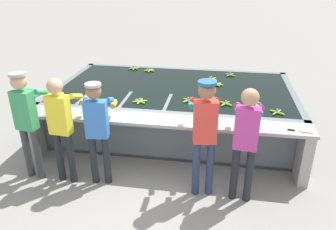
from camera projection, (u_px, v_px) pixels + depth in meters
name	position (u px, v px, depth m)	size (l,w,h in m)	color
ground_plane	(158.00, 175.00, 5.34)	(80.00, 80.00, 0.00)	gray
wash_tank	(174.00, 108.00, 6.76)	(4.70, 2.70, 0.90)	slate
work_ledge	(160.00, 133.00, 5.28)	(4.70, 0.45, 0.90)	#9E9E99
worker_0	(27.00, 115.00, 4.90)	(0.47, 0.75, 1.74)	#38383D
worker_1	(61.00, 121.00, 4.83)	(0.44, 0.73, 1.69)	#1E2328
worker_2	(97.00, 124.00, 4.80)	(0.46, 0.74, 1.63)	#1E2328
worker_3	(205.00, 127.00, 4.50)	(0.48, 0.75, 1.76)	navy
worker_4	(246.00, 135.00, 4.40)	(0.45, 0.73, 1.71)	#1E2328
banana_bunch_floating_0	(94.00, 84.00, 6.70)	(0.28, 0.28, 0.08)	#9EC642
banana_bunch_floating_1	(188.00, 100.00, 5.86)	(0.24, 0.24, 0.08)	#8CB738
banana_bunch_floating_2	(140.00, 101.00, 5.82)	(0.27, 0.28, 0.08)	#93BC3D
banana_bunch_floating_3	(134.00, 68.00, 7.73)	(0.27, 0.28, 0.08)	#75A333
banana_bunch_floating_4	(230.00, 75.00, 7.25)	(0.25, 0.25, 0.08)	#75A333
banana_bunch_floating_5	(211.00, 79.00, 6.99)	(0.27, 0.28, 0.08)	#93BC3D
banana_bunch_floating_6	(216.00, 84.00, 6.67)	(0.28, 0.28, 0.08)	#8CB738
banana_bunch_floating_7	(277.00, 112.00, 5.38)	(0.25, 0.25, 0.08)	#8CB738
banana_bunch_floating_8	(254.00, 102.00, 5.80)	(0.25, 0.25, 0.08)	#8CB738
banana_bunch_floating_9	(226.00, 103.00, 5.72)	(0.25, 0.25, 0.08)	#7FAD33
banana_bunch_floating_10	(149.00, 70.00, 7.57)	(0.28, 0.27, 0.08)	#93BC3D
knife_0	(296.00, 131.00, 4.78)	(0.35, 0.08, 0.02)	silver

